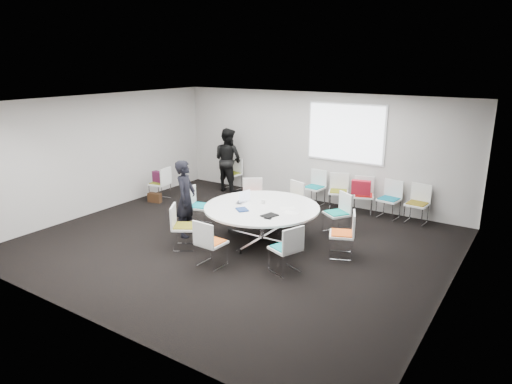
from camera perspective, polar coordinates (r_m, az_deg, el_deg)
The scene contains 31 objects.
room_shell at distance 8.82m, azimuth -2.00°, elevation 1.99°, with size 8.08×7.08×2.88m.
conference_table at distance 9.22m, azimuth 0.73°, elevation -2.87°, with size 2.32×2.32×0.73m.
projection_screen at distance 11.40m, azimuth 11.12°, elevation 7.25°, with size 1.90×0.03×1.35m, color white.
chair_ring_a at distance 8.72m, azimuth 10.68°, elevation -6.25°, with size 0.59×0.60×0.88m.
chair_ring_b at distance 9.82m, azimuth 10.05°, elevation -3.62°, with size 0.63×0.63×0.88m.
chair_ring_c at distance 10.56m, azimuth 4.36°, elevation -1.99°, with size 0.58×0.58×0.88m.
chair_ring_d at distance 10.76m, azimuth -0.36°, elevation -1.60°, with size 0.64×0.63×0.88m.
chair_ring_e at distance 10.21m, azimuth -7.07°, elevation -2.71°, with size 0.55×0.56×0.88m.
chair_ring_f at distance 9.04m, azimuth -8.99°, elevation -5.33°, with size 0.62×0.63×0.88m.
chair_ring_g at distance 8.23m, azimuth -5.63°, elevation -7.44°, with size 0.48×0.47×0.88m.
chair_ring_h at distance 7.97m, azimuth 3.73°, elevation -8.19°, with size 0.59×0.59×0.88m.
chair_back_a at distance 11.70m, azimuth 7.30°, elevation -0.26°, with size 0.50×0.49×0.88m.
chair_back_b at distance 11.42m, azimuth 10.22°, elevation -0.81°, with size 0.59×0.58×0.88m.
chair_back_c at distance 11.23m, azimuth 13.24°, elevation -1.28°, with size 0.59×0.58×0.88m.
chair_back_d at distance 11.07m, azimuth 16.24°, elevation -1.76°, with size 0.52×0.51×0.88m.
chair_back_e at distance 10.91m, azimuth 19.43°, elevation -2.30°, with size 0.50×0.49×0.88m.
chair_spare_left at distance 12.25m, azimuth -11.85°, elevation 0.28°, with size 0.52×0.53×0.88m.
chair_person_back at distance 13.03m, azimuth -3.03°, elevation 1.55°, with size 0.53×0.52×0.88m.
person_main at distance 9.54m, azimuth -8.78°, elevation -0.81°, with size 0.59×0.39×1.61m, color black.
person_back at distance 12.76m, azimuth -3.52°, elevation 4.04°, with size 0.86×0.67×1.77m, color black.
laptop at distance 9.41m, azimuth -1.69°, elevation -1.25°, with size 0.30×0.19×0.02m, color #333338.
laptop_lid at distance 9.41m, azimuth -1.42°, elevation -0.50°, with size 0.30×0.02×0.22m, color silver.
notebook_black at distance 8.61m, azimuth 1.70°, elevation -2.96°, with size 0.22×0.30×0.02m, color black.
tablet_folio at distance 8.94m, azimuth -1.75°, elevation -2.20°, with size 0.26×0.20×0.03m, color navy.
papers_right at distance 9.06m, azimuth 3.94°, elevation -2.05°, with size 0.30×0.21×0.00m, color white.
papers_front at distance 8.80m, azimuth 4.39°, elevation -2.63°, with size 0.30×0.21×0.00m, color white.
cup at distance 9.33m, azimuth 0.89°, elevation -1.20°, with size 0.08×0.08×0.09m, color white.
phone at distance 8.46m, azimuth 1.49°, elevation -3.33°, with size 0.14×0.07×0.01m, color black.
maroon_bag at distance 12.18m, azimuth -12.00°, elevation 1.84°, with size 0.40×0.14×0.28m, color #4F1534.
brown_bag at distance 12.13m, azimuth -12.52°, elevation -0.70°, with size 0.36×0.16×0.24m, color #351F11.
red_jacket at distance 10.91m, azimuth 12.99°, elevation 0.55°, with size 0.44×0.10×0.35m, color #AD1526.
Camera 1 is at (5.04, -6.98, 3.56)m, focal length 32.00 mm.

